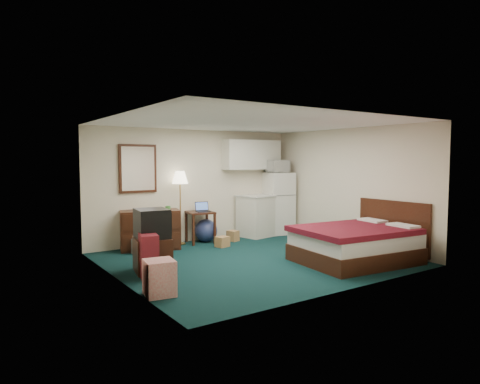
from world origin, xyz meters
TOP-DOWN VIEW (x-y plane):
  - floor at (0.00, 0.00)m, footprint 5.00×4.50m
  - ceiling at (0.00, 0.00)m, footprint 5.00×4.50m
  - walls at (0.00, 0.00)m, footprint 5.01×4.51m
  - mirror at (-1.35, 2.22)m, footprint 0.80×0.06m
  - upper_cabinets at (1.45, 2.08)m, footprint 1.50×0.35m
  - headboard at (2.46, -1.19)m, footprint 0.06×1.56m
  - dresser at (-1.23, 1.91)m, footprint 1.28×0.85m
  - floor_lamp at (-0.47, 2.05)m, footprint 0.36×0.36m
  - desk at (-0.05, 1.93)m, footprint 0.63×0.63m
  - exercise_ball at (0.11, 1.96)m, footprint 0.58×0.58m
  - kitchen_counter at (1.53, 1.91)m, footprint 0.99×0.82m
  - fridge at (2.13, 1.88)m, footprint 0.74×0.74m
  - bed at (1.38, -1.19)m, footprint 2.11×1.73m
  - tv_stand at (-1.87, 0.24)m, footprint 0.67×0.71m
  - suitcase at (-2.07, -0.08)m, footprint 0.35×0.47m
  - retail_box at (-2.28, -0.99)m, footprint 0.44×0.44m
  - file_bin at (-1.49, 1.72)m, footprint 0.45×0.36m
  - cardboard_box_a at (0.12, 1.28)m, footprint 0.30×0.27m
  - cardboard_box_b at (0.66, 1.70)m, footprint 0.26×0.28m
  - laptop at (-0.02, 1.86)m, footprint 0.35×0.30m
  - crt_tv at (-1.87, 0.24)m, footprint 0.58×0.61m
  - microwave at (2.06, 1.87)m, footprint 0.65×0.53m
  - book_a at (-1.45, 1.87)m, footprint 0.15×0.03m
  - book_b at (-1.33, 1.98)m, footprint 0.17×0.10m
  - mug at (-0.92, 1.70)m, footprint 0.11×0.09m

SIDE VIEW (x-z plane):
  - floor at x=0.00m, z-range -0.01..0.01m
  - cardboard_box_a at x=0.12m, z-range 0.00..0.22m
  - cardboard_box_b at x=0.66m, z-range 0.00..0.24m
  - file_bin at x=-1.49m, z-range 0.00..0.29m
  - retail_box at x=-2.28m, z-range 0.00..0.48m
  - exercise_ball at x=0.11m, z-range 0.00..0.51m
  - tv_stand at x=-1.87m, z-range 0.00..0.56m
  - bed at x=1.38m, z-range 0.00..0.63m
  - suitcase at x=-2.07m, z-range 0.00..0.68m
  - desk at x=-0.05m, z-range 0.00..0.70m
  - dresser at x=-1.23m, z-range 0.00..0.80m
  - kitchen_counter at x=1.53m, z-range 0.00..0.96m
  - headboard at x=2.46m, z-range 0.05..1.05m
  - fridge at x=2.13m, z-range 0.00..1.51m
  - floor_lamp at x=-0.47m, z-range 0.00..1.59m
  - crt_tv at x=-1.87m, z-range 0.56..1.03m
  - laptop at x=-0.02m, z-range 0.70..0.90m
  - mug at x=-0.92m, z-range 0.80..0.92m
  - book_a at x=-1.45m, z-range 0.80..1.01m
  - book_b at x=-1.33m, z-range 0.80..1.04m
  - walls at x=0.00m, z-range 0.00..2.50m
  - mirror at x=-1.35m, z-range 1.15..2.15m
  - microwave at x=2.06m, z-range 1.51..1.90m
  - upper_cabinets at x=1.45m, z-range 1.60..2.30m
  - ceiling at x=0.00m, z-range 2.50..2.50m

